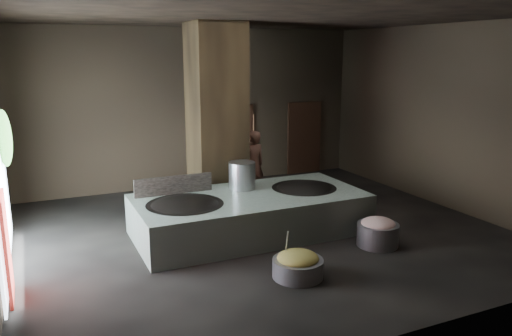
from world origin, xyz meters
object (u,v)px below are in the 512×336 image
meat_basin (378,235)px  wok_right (304,192)px  hearth_platform (250,214)px  cook (253,165)px  stock_pot (242,176)px  veg_basin (298,268)px  wok_left (185,208)px

meat_basin → wok_right: bearing=111.0°
meat_basin → hearth_platform: bearing=139.5°
hearth_platform → cook: bearing=64.1°
stock_pot → veg_basin: bearing=-93.7°
wok_left → cook: size_ratio=0.84×
wok_right → hearth_platform: bearing=-177.9°
wok_left → wok_right: size_ratio=1.07×
hearth_platform → wok_left: 1.49m
hearth_platform → stock_pot: size_ratio=7.67×
veg_basin → meat_basin: (2.18, 0.61, 0.07)m
wok_right → stock_pot: size_ratio=2.25×
meat_basin → stock_pot: bearing=130.9°
stock_pot → meat_basin: size_ratio=0.76×
wok_left → meat_basin: wok_left is taller
wok_right → meat_basin: 1.99m
hearth_platform → meat_basin: 2.69m
hearth_platform → meat_basin: hearth_platform is taller
stock_pot → cook: size_ratio=0.35×
wok_left → stock_pot: bearing=21.8°
stock_pot → cook: cook is taller
stock_pot → cook: 2.13m
wok_left → meat_basin: bearing=-25.9°
stock_pot → veg_basin: (-0.19, -2.90, -0.97)m
hearth_platform → stock_pot: bearing=84.8°
wok_right → wok_left: bearing=-178.0°
meat_basin → wok_left: bearing=154.1°
wok_right → cook: bearing=95.1°
wok_left → veg_basin: (1.31, -2.30, -0.59)m
wok_right → cook: cook is taller
hearth_platform → meat_basin: bearing=-40.5°
cook → wok_right: bearing=83.8°
stock_pot → wok_right: bearing=-21.0°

